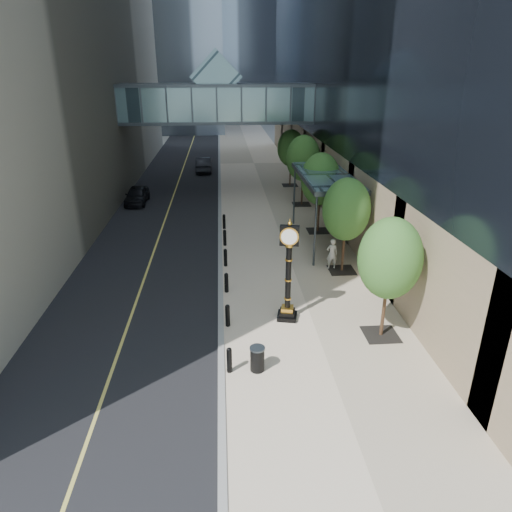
# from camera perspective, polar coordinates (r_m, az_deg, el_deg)

# --- Properties ---
(ground) EXTENTS (320.00, 320.00, 0.00)m
(ground) POSITION_cam_1_polar(r_m,az_deg,el_deg) (16.61, 6.49, -15.95)
(ground) COLOR gray
(ground) RESTS_ON ground
(road) EXTENTS (8.00, 180.00, 0.02)m
(road) POSITION_cam_1_polar(r_m,az_deg,el_deg) (53.90, -8.94, 11.22)
(road) COLOR black
(road) RESTS_ON ground
(sidewalk) EXTENTS (8.00, 180.00, 0.06)m
(sidewalk) POSITION_cam_1_polar(r_m,az_deg,el_deg) (53.87, -0.26, 11.50)
(sidewalk) COLOR beige
(sidewalk) RESTS_ON ground
(curb) EXTENTS (0.25, 180.00, 0.07)m
(curb) POSITION_cam_1_polar(r_m,az_deg,el_deg) (53.73, -4.61, 11.41)
(curb) COLOR gray
(curb) RESTS_ON ground
(skywalk) EXTENTS (17.00, 4.20, 5.80)m
(skywalk) POSITION_cam_1_polar(r_m,az_deg,el_deg) (40.83, -4.92, 18.79)
(skywalk) COLOR slate
(skywalk) RESTS_ON ground
(entrance_canopy) EXTENTS (3.00, 8.00, 4.38)m
(entrance_canopy) POSITION_cam_1_polar(r_m,az_deg,el_deg) (28.14, 8.73, 9.71)
(entrance_canopy) COLOR #383F44
(entrance_canopy) RESTS_ON ground
(bollard_row) EXTENTS (0.20, 16.20, 0.90)m
(bollard_row) POSITION_cam_1_polar(r_m,az_deg,el_deg) (23.84, -3.78, -1.78)
(bollard_row) COLOR black
(bollard_row) RESTS_ON sidewalk
(street_trees) EXTENTS (2.67, 28.48, 5.49)m
(street_trees) POSITION_cam_1_polar(r_m,az_deg,el_deg) (30.53, 7.93, 9.58)
(street_trees) COLOR black
(street_trees) RESTS_ON sidewalk
(street_clock) EXTENTS (1.00, 1.00, 4.48)m
(street_clock) POSITION_cam_1_polar(r_m,az_deg,el_deg) (19.45, 4.05, -2.79)
(street_clock) COLOR black
(street_clock) RESTS_ON sidewalk
(trash_bin) EXTENTS (0.53, 0.53, 0.90)m
(trash_bin) POSITION_cam_1_polar(r_m,az_deg,el_deg) (16.93, 0.17, -12.81)
(trash_bin) COLOR black
(trash_bin) RESTS_ON sidewalk
(pedestrian) EXTENTS (0.65, 0.44, 1.74)m
(pedestrian) POSITION_cam_1_polar(r_m,az_deg,el_deg) (25.12, 9.48, 0.29)
(pedestrian) COLOR #B9B5A9
(pedestrian) RESTS_ON sidewalk
(car_near) EXTENTS (1.68, 4.07, 1.38)m
(car_near) POSITION_cam_1_polar(r_m,az_deg,el_deg) (38.59, -14.66, 7.38)
(car_near) COLOR black
(car_near) RESTS_ON road
(car_far) EXTENTS (1.66, 4.59, 1.50)m
(car_far) POSITION_cam_1_polar(r_m,az_deg,el_deg) (49.83, -6.56, 11.33)
(car_far) COLOR black
(car_far) RESTS_ON road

